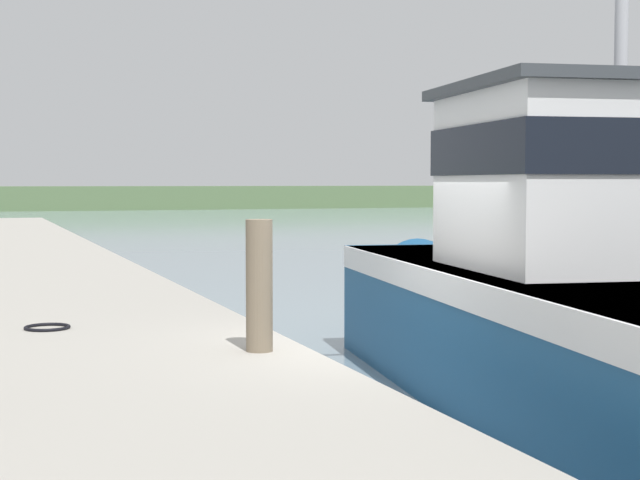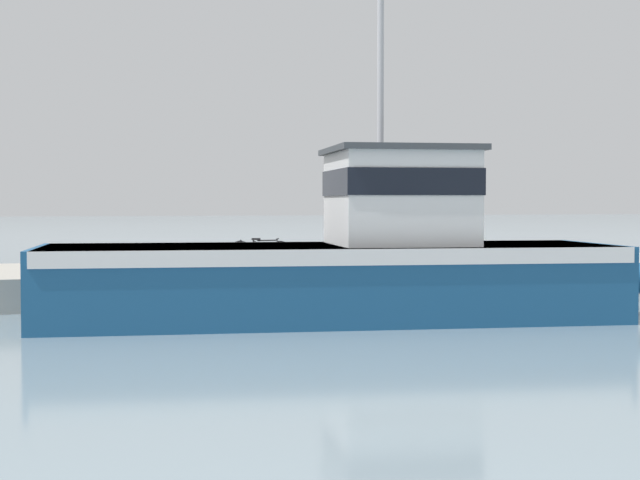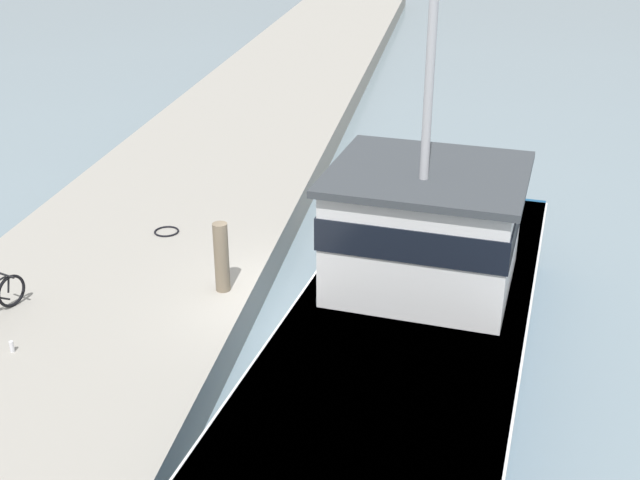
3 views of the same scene
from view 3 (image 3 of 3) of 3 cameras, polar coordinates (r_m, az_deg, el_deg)
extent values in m
plane|color=gray|center=(15.26, -2.11, -6.53)|extent=(320.00, 320.00, 0.00)
cube|color=#A39E93|center=(16.16, -15.14, -4.00)|extent=(5.91, 80.00, 0.76)
cube|color=navy|center=(12.93, 5.79, -8.98)|extent=(5.21, 12.21, 1.55)
cone|color=navy|center=(19.06, 10.26, 2.37)|extent=(1.75, 2.31, 1.47)
cube|color=white|center=(12.60, 5.91, -6.63)|extent=(5.25, 11.99, 0.31)
cube|color=white|center=(13.37, 7.46, 0.62)|extent=(3.25, 3.08, 1.91)
cube|color=black|center=(13.24, 7.54, 1.94)|extent=(3.31, 3.14, 0.53)
cube|color=#3D4247|center=(12.99, 7.70, 4.70)|extent=(3.51, 3.32, 0.12)
cylinder|color=#B2B2B7|center=(11.97, 8.03, 15.22)|extent=(0.14, 0.14, 4.82)
torus|color=black|center=(15.45, -21.10, -3.40)|extent=(0.26, 0.59, 0.61)
cylinder|color=black|center=(15.36, -21.28, -2.95)|extent=(0.07, 0.11, 0.31)
cylinder|color=black|center=(15.26, -21.49, -2.33)|extent=(0.43, 0.19, 0.04)
cylinder|color=#756651|center=(14.90, -7.02, -1.23)|extent=(0.28, 0.28, 1.36)
torus|color=black|center=(17.76, -10.86, 0.60)|extent=(0.54, 0.54, 0.04)
cylinder|color=silver|center=(14.15, -21.07, -7.08)|extent=(0.07, 0.07, 0.20)
camera|label=1|loc=(9.29, -45.07, -19.86)|focal=55.00mm
camera|label=2|loc=(20.06, 79.31, -12.74)|focal=55.00mm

